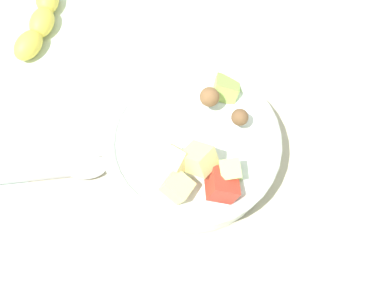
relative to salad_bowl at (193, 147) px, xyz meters
name	(u,v)px	position (x,y,z in m)	size (l,w,h in m)	color
ground_plane	(193,170)	(0.00, 0.01, -0.04)	(2.40, 2.40, 0.00)	silver
placemat	(193,169)	(0.00, 0.01, -0.04)	(0.41, 0.33, 0.01)	#BCB299
salad_bowl	(193,147)	(0.00, 0.00, 0.00)	(0.23, 0.23, 0.11)	white
serving_spoon	(54,171)	(0.17, 0.08, -0.03)	(0.21, 0.12, 0.01)	#B7B7BC
banana_whole	(39,22)	(0.30, -0.14, -0.02)	(0.06, 0.15, 0.04)	yellow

